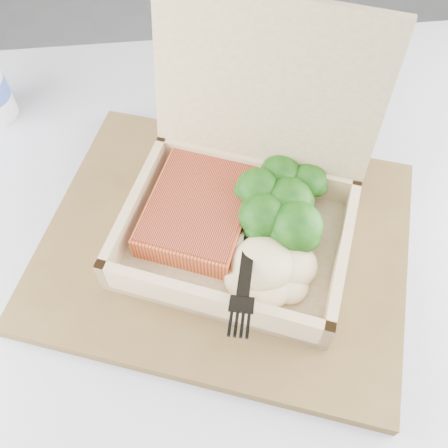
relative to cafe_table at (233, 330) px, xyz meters
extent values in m
plane|color=gray|center=(-0.04, 0.03, -0.54)|extent=(4.00, 4.00, 0.00)
cylinder|color=black|center=(0.00, 0.00, -0.53)|extent=(0.44, 0.44, 0.02)
cylinder|color=black|center=(0.00, 0.00, -0.19)|extent=(0.08, 0.08, 0.70)
cube|color=#9EA0A7|center=(0.00, 0.00, 0.17)|extent=(0.86, 0.86, 0.03)
cube|color=brown|center=(-0.01, 0.03, 0.20)|extent=(0.48, 0.44, 0.02)
cube|color=tan|center=(0.00, 0.02, 0.21)|extent=(0.29, 0.26, 0.01)
cube|color=tan|center=(-0.10, 0.07, 0.23)|extent=(0.09, 0.16, 0.05)
cube|color=tan|center=(0.10, -0.03, 0.23)|extent=(0.09, 0.16, 0.05)
cube|color=tan|center=(-0.04, -0.06, 0.23)|extent=(0.21, 0.11, 0.05)
cube|color=tan|center=(0.04, 0.09, 0.23)|extent=(0.21, 0.11, 0.05)
cube|color=tan|center=(0.05, 0.11, 0.33)|extent=(0.23, 0.14, 0.18)
cube|color=orange|center=(-0.03, 0.05, 0.23)|extent=(0.15, 0.17, 0.03)
ellipsoid|color=beige|center=(0.02, -0.03, 0.23)|extent=(0.10, 0.09, 0.04)
cube|color=black|center=(0.02, 0.03, 0.25)|extent=(0.04, 0.10, 0.04)
cube|color=black|center=(0.00, -0.05, 0.25)|extent=(0.03, 0.05, 0.02)
cube|color=white|center=(0.01, 0.22, 0.19)|extent=(0.09, 0.14, 0.00)
camera|label=1|loc=(-0.06, -0.26, 0.67)|focal=40.00mm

